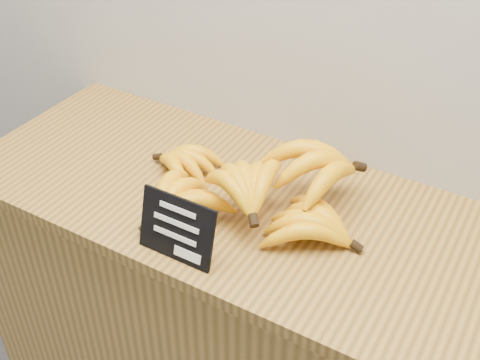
# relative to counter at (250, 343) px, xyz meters

# --- Properties ---
(counter) EXTENTS (1.42, 0.50, 0.90)m
(counter) POSITION_rel_counter_xyz_m (0.00, 0.00, 0.00)
(counter) COLOR olive
(counter) RESTS_ON ground
(counter_top) EXTENTS (1.32, 0.54, 0.03)m
(counter_top) POSITION_rel_counter_xyz_m (-0.00, 0.00, 0.47)
(counter_top) COLOR olive
(counter_top) RESTS_ON counter
(chalkboard_sign) EXTENTS (0.16, 0.04, 0.13)m
(chalkboard_sign) POSITION_rel_counter_xyz_m (-0.04, -0.21, 0.54)
(chalkboard_sign) COLOR black
(chalkboard_sign) RESTS_ON counter_top
(banana_pile) EXTENTS (0.53, 0.35, 0.13)m
(banana_pile) POSITION_rel_counter_xyz_m (0.01, -0.03, 0.54)
(banana_pile) COLOR #FAB60A
(banana_pile) RESTS_ON counter_top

